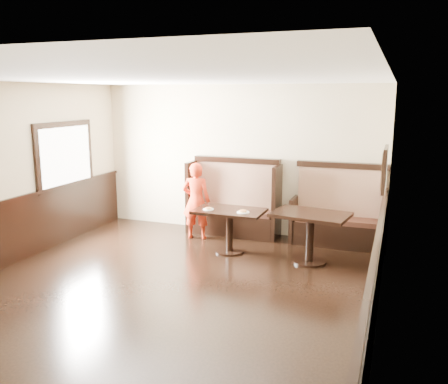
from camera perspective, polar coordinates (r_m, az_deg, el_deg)
The scene contains 9 objects.
ground at distance 6.31m, azimuth -8.86°, elevation -12.96°, with size 7.00×7.00×0.00m, color black.
room_shell at distance 6.44m, azimuth -10.15°, elevation -6.11°, with size 7.00×7.00×7.00m.
booth_main at distance 9.00m, azimuth 1.25°, elevation -1.75°, with size 1.75×0.72×1.45m.
booth_neighbor at distance 8.59m, azimuth 13.64°, elevation -3.05°, with size 1.65×0.72×1.45m.
table_main at distance 7.92m, azimuth 0.65°, elevation -3.34°, with size 1.16×0.73×0.73m.
table_neighbor at distance 7.55m, azimuth 10.34°, elevation -3.99°, with size 1.26×0.92×0.80m.
child at distance 8.66m, azimuth -3.37°, elevation -1.08°, with size 0.52×0.34×1.41m, color red.
pizza_plate_left at distance 7.89m, azimuth -1.90°, elevation -2.04°, with size 0.18×0.18×0.03m.
pizza_plate_right at distance 7.69m, azimuth 2.31°, elevation -2.39°, with size 0.21×0.21×0.04m.
Camera 1 is at (2.85, -4.98, 2.61)m, focal length 38.00 mm.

